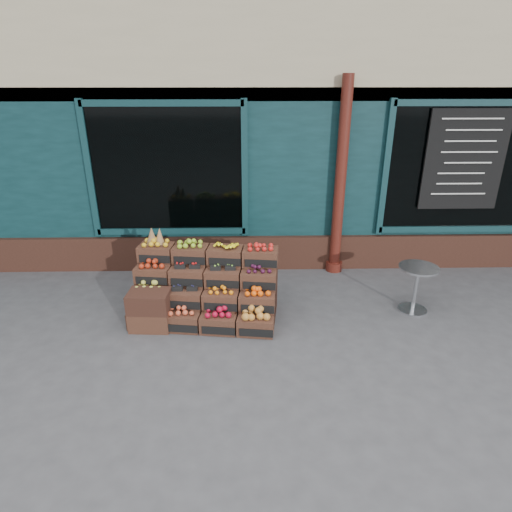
{
  "coord_description": "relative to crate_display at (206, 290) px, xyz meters",
  "views": [
    {
      "loc": [
        -0.33,
        -4.77,
        3.16
      ],
      "look_at": [
        -0.2,
        0.7,
        0.85
      ],
      "focal_mm": 30.0,
      "sensor_mm": 36.0,
      "label": 1
    }
  ],
  "objects": [
    {
      "name": "shop_facade",
      "position": [
        0.91,
        4.52,
        2.02
      ],
      "size": [
        12.0,
        6.24,
        4.8
      ],
      "color": "#0E2E32",
      "rests_on": "ground"
    },
    {
      "name": "crate_display",
      "position": [
        0.0,
        0.0,
        0.0
      ],
      "size": [
        2.07,
        1.19,
        1.23
      ],
      "rotation": [
        0.0,
        0.0,
        -0.13
      ],
      "color": "#45271B",
      "rests_on": "ground"
    },
    {
      "name": "ground",
      "position": [
        0.91,
        -0.59,
        -0.38
      ],
      "size": [
        60.0,
        60.0,
        0.0
      ],
      "primitive_type": "plane",
      "color": "#424244",
      "rests_on": "ground"
    },
    {
      "name": "bistro_table",
      "position": [
        2.99,
        0.03,
        0.06
      ],
      "size": [
        0.55,
        0.55,
        0.7
      ],
      "rotation": [
        0.0,
        0.0,
        0.12
      ],
      "color": "silver",
      "rests_on": "ground"
    },
    {
      "name": "shopkeeper",
      "position": [
        -1.06,
        2.39,
        0.61
      ],
      "size": [
        0.82,
        0.64,
        1.97
      ],
      "primitive_type": "imported",
      "rotation": [
        0.0,
        0.0,
        3.4
      ],
      "color": "#1B5E2F",
      "rests_on": "ground"
    },
    {
      "name": "spare_crates",
      "position": [
        -0.72,
        -0.34,
        -0.11
      ],
      "size": [
        0.56,
        0.41,
        0.54
      ],
      "rotation": [
        0.0,
        0.0,
        -0.07
      ],
      "color": "#45271B",
      "rests_on": "ground"
    }
  ]
}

